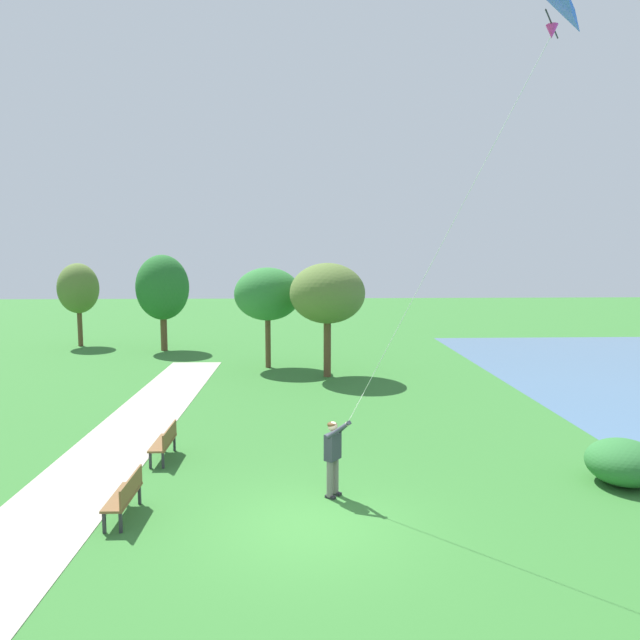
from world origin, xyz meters
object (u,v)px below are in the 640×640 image
Objects in this scene: flying_kite at (533,20)px; park_bench_near_walkway at (126,494)px; lakeside_shrub at (623,462)px; tree_lakeside_far at (163,288)px; park_bench_far_walkway at (165,441)px; tree_treeline_center at (327,294)px; tree_lakeside_near at (78,289)px; tree_treeline_right at (268,294)px; person_kite_flyer at (334,452)px.

flying_kite reaches higher than park_bench_near_walkway.
tree_lakeside_far is at bearing 127.17° from lakeside_shrub.
park_bench_far_walkway is 11.95m from tree_treeline_center.
tree_treeline_center is 11.51m from tree_lakeside_far.
tree_treeline_center is 0.94× the size of tree_lakeside_far.
tree_lakeside_far is at bearing 116.60° from flying_kite.
lakeside_shrub reaches higher than park_bench_far_walkway.
tree_lakeside_near is at bearing 111.56° from park_bench_near_walkway.
tree_treeline_right is 8.00m from tree_lakeside_far.
lakeside_shrub is at bearing -63.16° from tree_treeline_center.
park_bench_far_walkway is 13.19m from tree_treeline_right.
flying_kite is at bearing -63.40° from tree_lakeside_far.
tree_treeline_center reaches higher than park_bench_near_walkway.
park_bench_far_walkway is at bearing 89.14° from park_bench_near_walkway.
tree_treeline_right is at bearing 121.55° from lakeside_shrub.
flying_kite is 19.39m from tree_treeline_right.
tree_treeline_center is 2.86× the size of lakeside_shrub.
person_kite_flyer is 1.21× the size of park_bench_near_walkway.
park_bench_near_walkway and park_bench_far_walkway have the same top height.
park_bench_near_walkway is at bearing 168.70° from flying_kite.
flying_kite is 11.78m from park_bench_near_walkway.
tree_lakeside_far is (-8.24, 20.46, 2.49)m from person_kite_flyer.
flying_kite reaches higher than person_kite_flyer.
lakeside_shrub reaches higher than park_bench_near_walkway.
person_kite_flyer is 0.23× the size of flying_kite.
tree_treeline_center is 3.51m from tree_treeline_right.
tree_lakeside_far is (-3.93, 17.86, 3.03)m from park_bench_far_walkway.
tree_treeline_center is at bearing 99.76° from flying_kite.
person_kite_flyer is 1.04× the size of lakeside_shrub.
tree_treeline_right is at bearing 98.06° from person_kite_flyer.
park_bench_near_walkway is 25.13m from tree_lakeside_near.
lakeside_shrub is at bearing -46.89° from tree_lakeside_near.
tree_lakeside_far is at bearing 100.29° from park_bench_near_walkway.
tree_treeline_right reaches higher than park_bench_near_walkway.
tree_treeline_right is (-2.16, 15.26, 2.47)m from person_kite_flyer.
tree_treeline_center is at bearing 87.55° from person_kite_flyer.
lakeside_shrub is at bearing -10.79° from park_bench_far_walkway.
park_bench_near_walkway is at bearing -79.71° from tree_lakeside_far.
lakeside_shrub is (20.46, -21.86, -2.86)m from tree_lakeside_near.
flying_kite is at bearing -33.66° from park_bench_far_walkway.
tree_lakeside_near is 1.02× the size of tree_treeline_right.
person_kite_flyer is at bearing -58.76° from tree_lakeside_near.
lakeside_shrub is at bearing 6.85° from park_bench_near_walkway.
park_bench_near_walkway is (-4.36, -0.90, -0.54)m from person_kite_flyer.
tree_lakeside_near is at bearing 133.11° from lakeside_shrub.
tree_treeline_center is 14.46m from lakeside_shrub.
tree_lakeside_far reaches higher than lakeside_shrub.
tree_treeline_center is (4.92, 13.95, 3.18)m from park_bench_near_walkway.
park_bench_far_walkway is 21.96m from tree_lakeside_near.
tree_treeline_right is 0.89× the size of tree_lakeside_far.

